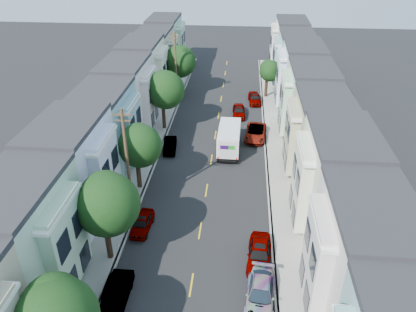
% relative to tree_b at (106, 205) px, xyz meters
% --- Properties ---
extents(ground, '(160.00, 160.00, 0.00)m').
position_rel_tree_b_xyz_m(ground, '(6.30, 3.84, -5.17)').
color(ground, black).
rests_on(ground, ground).
extents(road_slab, '(12.00, 70.00, 0.02)m').
position_rel_tree_b_xyz_m(road_slab, '(6.30, 18.84, -5.16)').
color(road_slab, black).
rests_on(road_slab, ground).
extents(curb_left, '(0.30, 70.00, 0.15)m').
position_rel_tree_b_xyz_m(curb_left, '(0.25, 18.84, -5.09)').
color(curb_left, gray).
rests_on(curb_left, ground).
extents(curb_right, '(0.30, 70.00, 0.15)m').
position_rel_tree_b_xyz_m(curb_right, '(12.35, 18.84, -5.09)').
color(curb_right, gray).
rests_on(curb_right, ground).
extents(sidewalk_left, '(2.60, 70.00, 0.15)m').
position_rel_tree_b_xyz_m(sidewalk_left, '(-1.05, 18.84, -5.09)').
color(sidewalk_left, gray).
rests_on(sidewalk_left, ground).
extents(sidewalk_right, '(2.60, 70.00, 0.15)m').
position_rel_tree_b_xyz_m(sidewalk_right, '(13.65, 18.84, -5.09)').
color(sidewalk_right, gray).
rests_on(sidewalk_right, ground).
extents(centerline, '(0.12, 70.00, 0.01)m').
position_rel_tree_b_xyz_m(centerline, '(6.30, 18.84, -5.17)').
color(centerline, gold).
rests_on(centerline, ground).
extents(townhouse_row_left, '(5.00, 70.00, 8.50)m').
position_rel_tree_b_xyz_m(townhouse_row_left, '(-4.85, 18.84, -5.17)').
color(townhouse_row_left, '#B4AF8A').
rests_on(townhouse_row_left, ground).
extents(townhouse_row_right, '(5.00, 70.00, 8.50)m').
position_rel_tree_b_xyz_m(townhouse_row_right, '(17.45, 18.84, -5.17)').
color(townhouse_row_right, '#B4AF8A').
rests_on(townhouse_row_right, ground).
extents(tree_b, '(4.70, 4.70, 7.54)m').
position_rel_tree_b_xyz_m(tree_b, '(0.00, 0.00, 0.00)').
color(tree_b, black).
rests_on(tree_b, ground).
extents(tree_c, '(4.13, 4.13, 6.76)m').
position_rel_tree_b_xyz_m(tree_c, '(-0.00, 9.77, -0.50)').
color(tree_c, black).
rests_on(tree_c, ground).
extents(tree_d, '(4.70, 4.70, 7.56)m').
position_rel_tree_b_xyz_m(tree_d, '(-0.00, 23.16, 0.02)').
color(tree_d, black).
rests_on(tree_d, ground).
extents(tree_e, '(4.70, 4.70, 7.54)m').
position_rel_tree_b_xyz_m(tree_e, '(0.00, 34.92, -0.00)').
color(tree_e, black).
rests_on(tree_e, ground).
extents(tree_far_r, '(3.10, 3.10, 5.62)m').
position_rel_tree_b_xyz_m(tree_far_r, '(13.20, 35.18, -1.15)').
color(tree_far_r, black).
rests_on(tree_far_r, ground).
extents(utility_pole_near, '(1.60, 0.26, 10.00)m').
position_rel_tree_b_xyz_m(utility_pole_near, '(0.00, 5.84, -0.02)').
color(utility_pole_near, '#42301E').
rests_on(utility_pole_near, ground).
extents(utility_pole_far, '(1.60, 0.26, 10.00)m').
position_rel_tree_b_xyz_m(utility_pole_far, '(0.00, 31.84, -0.02)').
color(utility_pole_far, '#42301E').
rests_on(utility_pole_far, ground).
extents(fedex_truck, '(2.40, 6.23, 2.99)m').
position_rel_tree_b_xyz_m(fedex_truck, '(8.13, 17.99, -3.50)').
color(fedex_truck, silver).
rests_on(fedex_truck, ground).
extents(lead_sedan, '(1.87, 4.41, 1.41)m').
position_rel_tree_b_xyz_m(lead_sedan, '(9.03, 27.87, -4.47)').
color(lead_sedan, black).
rests_on(lead_sedan, ground).
extents(parked_left_b, '(1.54, 4.29, 1.43)m').
position_rel_tree_b_xyz_m(parked_left_b, '(1.40, -4.18, -4.46)').
color(parked_left_b, '#111737').
rests_on(parked_left_b, ground).
extents(parked_left_c, '(1.67, 3.90, 1.24)m').
position_rel_tree_b_xyz_m(parked_left_c, '(1.40, 3.62, -4.55)').
color(parked_left_c, silver).
rests_on(parked_left_c, ground).
extents(parked_left_d, '(1.73, 3.93, 1.27)m').
position_rel_tree_b_xyz_m(parked_left_d, '(1.40, 17.54, -4.53)').
color(parked_left_d, '#360C02').
rests_on(parked_left_d, ground).
extents(parked_right_a, '(2.41, 4.82, 1.40)m').
position_rel_tree_b_xyz_m(parked_right_a, '(11.20, -3.17, -4.47)').
color(parked_right_a, '#444C51').
rests_on(parked_right_a, ground).
extents(parked_right_b, '(2.12, 4.82, 1.53)m').
position_rel_tree_b_xyz_m(parked_right_b, '(11.20, 0.70, -4.41)').
color(parked_right_b, white).
rests_on(parked_right_b, ground).
extents(parked_right_c, '(2.87, 5.40, 1.44)m').
position_rel_tree_b_xyz_m(parked_right_c, '(11.20, 21.46, -4.45)').
color(parked_right_c, black).
rests_on(parked_right_c, ground).
extents(parked_right_d, '(2.07, 4.52, 1.42)m').
position_rel_tree_b_xyz_m(parked_right_d, '(11.20, 32.71, -4.46)').
color(parked_right_d, '#0A0E3A').
rests_on(parked_right_d, ground).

